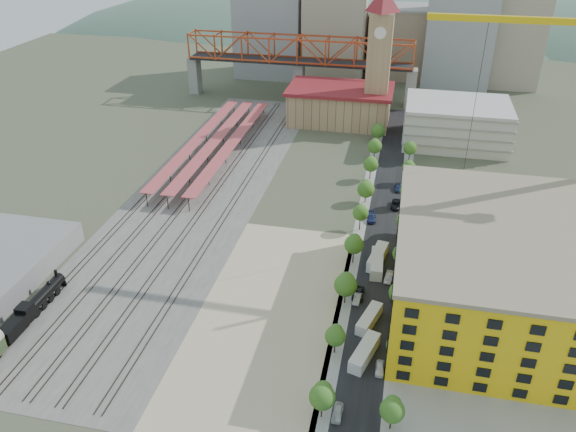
% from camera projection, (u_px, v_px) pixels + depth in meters
% --- Properties ---
extents(ground, '(400.00, 400.00, 0.00)m').
position_uv_depth(ground, '(315.00, 235.00, 139.48)').
color(ground, '#474C38').
rests_on(ground, ground).
extents(ballast_strip, '(36.00, 165.00, 0.06)m').
position_uv_depth(ballast_strip, '(202.00, 190.00, 160.92)').
color(ballast_strip, '#605E59').
rests_on(ballast_strip, ground).
extents(dirt_lot, '(28.00, 67.00, 0.06)m').
position_uv_depth(dirt_lot, '(269.00, 313.00, 113.45)').
color(dirt_lot, tan).
rests_on(dirt_lot, ground).
extents(street_asphalt, '(12.00, 170.00, 0.06)m').
position_uv_depth(street_asphalt, '(384.00, 213.00, 149.26)').
color(street_asphalt, black).
rests_on(street_asphalt, ground).
extents(sidewalk_west, '(3.00, 170.00, 0.04)m').
position_uv_depth(sidewalk_west, '(363.00, 211.00, 150.28)').
color(sidewalk_west, gray).
rests_on(sidewalk_west, ground).
extents(sidewalk_east, '(3.00, 170.00, 0.04)m').
position_uv_depth(sidewalk_east, '(405.00, 215.00, 148.26)').
color(sidewalk_east, gray).
rests_on(sidewalk_east, ground).
extents(construction_pad, '(50.00, 90.00, 0.06)m').
position_uv_depth(construction_pad, '(516.00, 310.00, 114.23)').
color(construction_pad, gray).
rests_on(construction_pad, ground).
extents(rail_tracks, '(26.56, 160.00, 0.18)m').
position_uv_depth(rail_tracks, '(196.00, 189.00, 161.19)').
color(rail_tracks, '#382B23').
rests_on(rail_tracks, ground).
extents(platform_canopies, '(16.00, 80.00, 4.12)m').
position_uv_depth(platform_canopies, '(215.00, 140.00, 183.22)').
color(platform_canopies, '#B9474C').
rests_on(platform_canopies, ground).
extents(station_hall, '(38.00, 24.00, 13.10)m').
position_uv_depth(station_hall, '(340.00, 104.00, 206.71)').
color(station_hall, tan).
rests_on(station_hall, ground).
extents(clock_tower, '(12.00, 12.00, 52.00)m').
position_uv_depth(clock_tower, '(380.00, 47.00, 191.71)').
color(clock_tower, tan).
rests_on(clock_tower, ground).
extents(parking_garage, '(34.00, 26.00, 14.00)m').
position_uv_depth(parking_garage, '(456.00, 123.00, 188.84)').
color(parking_garage, silver).
rests_on(parking_garage, ground).
extents(truss_bridge, '(94.00, 9.60, 25.60)m').
position_uv_depth(truss_bridge, '(299.00, 53.00, 223.86)').
color(truss_bridge, gray).
rests_on(truss_bridge, ground).
extents(construction_building, '(44.60, 50.60, 18.80)m').
position_uv_depth(construction_building, '(510.00, 271.00, 110.13)').
color(construction_building, gold).
rests_on(construction_building, ground).
extents(warehouse, '(22.00, 32.00, 5.00)m').
position_uv_depth(warehouse, '(1.00, 262.00, 124.86)').
color(warehouse, gray).
rests_on(warehouse, ground).
extents(street_trees, '(15.40, 124.40, 8.00)m').
position_uv_depth(street_trees, '(381.00, 232.00, 140.79)').
color(street_trees, '#31651E').
rests_on(street_trees, ground).
extents(skyline, '(133.00, 46.00, 60.00)m').
position_uv_depth(skyline, '(388.00, 28.00, 247.64)').
color(skyline, '#9EA0A3').
rests_on(skyline, ground).
extents(distant_hills, '(647.00, 264.00, 227.00)m').
position_uv_depth(distant_hills, '(439.00, 148.00, 391.34)').
color(distant_hills, '#4C6B59').
rests_on(distant_hills, ground).
extents(locomotive, '(2.71, 20.89, 5.22)m').
position_uv_depth(locomotive, '(36.00, 304.00, 112.76)').
color(locomotive, black).
rests_on(locomotive, ground).
extents(site_trailer_a, '(5.21, 10.06, 2.66)m').
position_uv_depth(site_trailer_a, '(364.00, 353.00, 101.73)').
color(site_trailer_a, silver).
rests_on(site_trailer_a, ground).
extents(site_trailer_b, '(4.78, 9.19, 2.43)m').
position_uv_depth(site_trailer_b, '(369.00, 319.00, 110.05)').
color(site_trailer_b, silver).
rests_on(site_trailer_b, ground).
extents(site_trailer_c, '(3.14, 10.39, 2.81)m').
position_uv_depth(site_trailer_c, '(377.00, 264.00, 126.28)').
color(site_trailer_c, silver).
rests_on(site_trailer_c, ground).
extents(site_trailer_d, '(4.45, 10.46, 2.78)m').
position_uv_depth(site_trailer_d, '(378.00, 257.00, 128.61)').
color(site_trailer_d, silver).
rests_on(site_trailer_d, ground).
extents(car_0, '(1.78, 4.17, 1.40)m').
position_uv_depth(car_0, '(337.00, 413.00, 90.65)').
color(car_0, silver).
rests_on(car_0, ground).
extents(car_1, '(1.79, 4.17, 1.34)m').
position_uv_depth(car_1, '(357.00, 299.00, 116.45)').
color(car_1, '#A8A9AE').
rests_on(car_1, ground).
extents(car_2, '(2.45, 5.23, 1.45)m').
position_uv_depth(car_2, '(358.00, 294.00, 117.74)').
color(car_2, black).
rests_on(car_2, ground).
extents(car_3, '(2.77, 5.59, 1.56)m').
position_uv_depth(car_3, '(371.00, 217.00, 145.73)').
color(car_3, navy).
rests_on(car_3, ground).
extents(car_4, '(1.62, 3.96, 1.34)m').
position_uv_depth(car_4, '(380.00, 369.00, 99.18)').
color(car_4, white).
rests_on(car_4, ground).
extents(car_5, '(2.10, 4.71, 1.50)m').
position_uv_depth(car_5, '(389.00, 277.00, 122.93)').
color(car_5, '#AEADB3').
rests_on(car_5, ground).
extents(car_6, '(3.06, 5.93, 1.60)m').
position_uv_depth(car_6, '(396.00, 205.00, 151.73)').
color(car_6, black).
rests_on(car_6, ground).
extents(car_7, '(2.00, 4.58, 1.31)m').
position_uv_depth(car_7, '(398.00, 188.00, 160.56)').
color(car_7, navy).
rests_on(car_7, ground).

